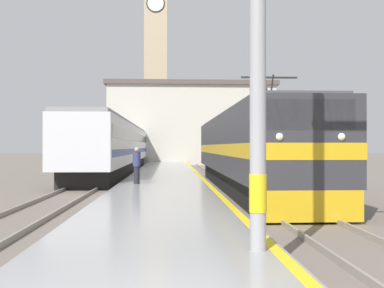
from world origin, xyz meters
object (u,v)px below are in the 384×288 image
Objects in this scene: passenger_train at (130,146)px; locomotive_train at (247,151)px; person_on_platform at (137,165)px; clock_tower at (156,61)px; catenary_mast at (263,15)px.

locomotive_train is at bearing -73.39° from passenger_train.
locomotive_train is at bearing 9.42° from person_on_platform.
person_on_platform is 0.06× the size of clock_tower.
person_on_platform is at bearing -89.41° from clock_tower.
catenary_mast is at bearing -81.99° from passenger_train.
locomotive_train is at bearing -82.35° from clock_tower.
passenger_train is 19.18m from clock_tower.
locomotive_train is 11.89× the size of person_on_platform.
locomotive_train is 13.97m from catenary_mast.
person_on_platform is at bearing -84.42° from passenger_train.
passenger_train is at bearing 98.01° from catenary_mast.
locomotive_train is 2.55× the size of catenary_mast.
person_on_platform is (-5.02, -0.83, -0.61)m from locomotive_train.
person_on_platform is (-2.93, 12.79, -2.88)m from catenary_mast.
person_on_platform is (2.57, -26.26, -0.80)m from passenger_train.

